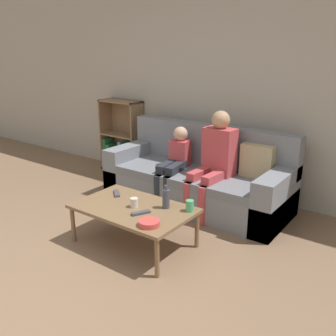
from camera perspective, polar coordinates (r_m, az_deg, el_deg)
name	(u,v)px	position (r m, az deg, el deg)	size (l,w,h in m)	color
ground_plane	(21,302)	(3.08, -21.45, -18.52)	(22.00, 22.00, 0.00)	#84664C
wall_back	(221,88)	(4.70, 8.11, 12.01)	(12.00, 0.06, 2.60)	#B7B2A8
couch	(198,179)	(4.39, 4.60, -1.73)	(2.16, 0.85, 0.90)	gray
bookshelf	(123,146)	(5.61, -6.90, 3.42)	(0.64, 0.28, 1.05)	#8E7051
coffee_table	(134,210)	(3.46, -5.27, -6.41)	(1.08, 0.68, 0.38)	brown
person_adult	(215,156)	(4.09, 7.22, 1.83)	(0.36, 0.61, 1.13)	#C6474C
person_child	(175,162)	(4.33, 1.04, 1.00)	(0.29, 0.62, 0.89)	#282D38
cup_near	(134,203)	(3.43, -5.19, -5.27)	(0.07, 0.07, 0.09)	silver
cup_far	(190,206)	(3.33, 3.33, -5.77)	(0.07, 0.07, 0.10)	#4CB77A
tv_remote_0	(117,193)	(3.74, -7.82, -3.84)	(0.16, 0.15, 0.02)	#47474C
tv_remote_1	(141,213)	(3.30, -4.16, -6.81)	(0.12, 0.17, 0.02)	#47474C
snack_bowl	(149,223)	(3.08, -2.90, -8.38)	(0.18, 0.18, 0.05)	#DB4C47
bottle	(166,198)	(3.37, -0.32, -4.65)	(0.07, 0.07, 0.22)	#424756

